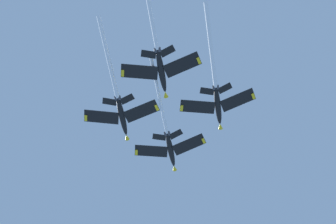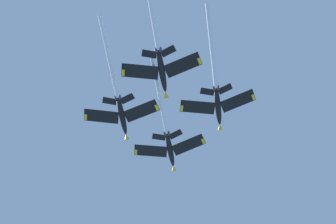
{
  "view_description": "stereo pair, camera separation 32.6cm",
  "coord_description": "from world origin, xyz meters",
  "px_view_note": "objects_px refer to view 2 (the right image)",
  "views": [
    {
      "loc": [
        -29.39,
        26.51,
        1.57
      ],
      "look_at": [
        -8.24,
        8.23,
        120.34
      ],
      "focal_mm": 50.08,
      "sensor_mm": 36.0,
      "label": 1
    },
    {
      "loc": [
        -29.17,
        26.76,
        1.57
      ],
      "look_at": [
        -8.24,
        8.23,
        120.34
      ],
      "focal_mm": 50.08,
      "sensor_mm": 36.0,
      "label": 2
    }
  ],
  "objects_px": {
    "jet_right_wing": "(216,88)",
    "jet_slot": "(159,53)",
    "jet_left_wing": "(118,98)",
    "jet_lead": "(168,137)"
  },
  "relations": [
    {
      "from": "jet_left_wing",
      "to": "jet_slot",
      "type": "relative_size",
      "value": 1.03
    },
    {
      "from": "jet_lead",
      "to": "jet_left_wing",
      "type": "relative_size",
      "value": 1.04
    },
    {
      "from": "jet_slot",
      "to": "jet_right_wing",
      "type": "bearing_deg",
      "value": -98.15
    },
    {
      "from": "jet_right_wing",
      "to": "jet_slot",
      "type": "height_order",
      "value": "jet_right_wing"
    },
    {
      "from": "jet_slot",
      "to": "jet_left_wing",
      "type": "bearing_deg",
      "value": -0.08
    },
    {
      "from": "jet_lead",
      "to": "jet_slot",
      "type": "bearing_deg",
      "value": 133.53
    },
    {
      "from": "jet_left_wing",
      "to": "jet_right_wing",
      "type": "height_order",
      "value": "jet_right_wing"
    },
    {
      "from": "jet_left_wing",
      "to": "jet_right_wing",
      "type": "distance_m",
      "value": 25.12
    },
    {
      "from": "jet_right_wing",
      "to": "jet_slot",
      "type": "xyz_separation_m",
      "value": [
        2.44,
        17.05,
        -5.07
      ]
    },
    {
      "from": "jet_lead",
      "to": "jet_slot",
      "type": "distance_m",
      "value": 26.08
    }
  ]
}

